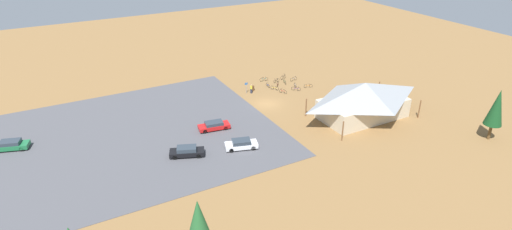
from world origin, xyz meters
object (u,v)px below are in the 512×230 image
at_px(car_black_inner_stall, 187,151).
at_px(bicycle_teal_near_sign, 264,79).
at_px(bike_pavilion, 364,98).
at_px(bicycle_yellow_trailside, 275,88).
at_px(bicycle_red_back_row, 283,91).
at_px(bicycle_orange_lone_east, 308,86).
at_px(car_green_near_entry, 11,145).
at_px(car_white_back_corner, 241,144).
at_px(bicycle_red_edge_north, 278,84).
at_px(lot_sign, 246,86).
at_px(trash_bin, 253,88).
at_px(bicycle_black_yard_right, 283,77).
at_px(bicycle_green_yard_left, 285,82).
at_px(bicycle_silver_yard_front, 294,79).
at_px(pine_midwest, 497,108).
at_px(visitor_near_lot, 251,89).
at_px(bicycle_blue_mid_cluster, 268,85).
at_px(bicycle_white_yard_center, 295,85).
at_px(car_red_aisle_side, 214,126).
at_px(pine_far_east, 199,223).
at_px(bicycle_purple_lone_west, 296,89).
at_px(bicycle_black_by_bin, 276,81).

bearing_deg(car_black_inner_stall, bicycle_teal_near_sign, -139.88).
distance_m(bike_pavilion, bicycle_yellow_trailside, 18.18).
relative_size(bicycle_red_back_row, bicycle_orange_lone_east, 0.91).
xyz_separation_m(car_green_near_entry, car_white_back_corner, (-28.54, 15.25, -0.00)).
relative_size(bicycle_orange_lone_east, bicycle_red_edge_north, 1.29).
distance_m(lot_sign, bicycle_red_edge_north, 7.02).
bearing_deg(car_green_near_entry, bike_pavilion, 162.83).
distance_m(bicycle_yellow_trailside, car_white_back_corner, 22.41).
distance_m(trash_bin, bicycle_black_yard_right, 8.56).
bearing_deg(car_white_back_corner, bicycle_green_yard_left, -135.70).
bearing_deg(bicycle_orange_lone_east, bicycle_black_yard_right, -74.73).
xyz_separation_m(bicycle_silver_yard_front, car_green_near_entry, (49.55, 3.39, 0.36)).
distance_m(bicycle_red_back_row, bicycle_black_yard_right, 7.38).
height_order(pine_midwest, visitor_near_lot, pine_midwest).
distance_m(bicycle_green_yard_left, car_black_inner_stall, 30.79).
relative_size(bicycle_green_yard_left, bicycle_teal_near_sign, 0.90).
relative_size(bicycle_blue_mid_cluster, car_white_back_corner, 0.33).
height_order(bicycle_green_yard_left, car_black_inner_stall, car_black_inner_stall).
distance_m(bike_pavilion, bicycle_green_yard_left, 18.99).
xyz_separation_m(bicycle_blue_mid_cluster, car_black_inner_stall, (22.28, 16.42, 0.39)).
relative_size(bike_pavilion, bicycle_white_yard_center, 9.86).
distance_m(bicycle_teal_near_sign, car_red_aisle_side, 21.99).
height_order(car_red_aisle_side, car_white_back_corner, car_white_back_corner).
height_order(lot_sign, pine_far_east, pine_far_east).
distance_m(bicycle_white_yard_center, bicycle_purple_lone_west, 1.73).
distance_m(bicycle_blue_mid_cluster, car_green_near_entry, 43.49).
height_order(bicycle_black_by_bin, car_white_back_corner, car_white_back_corner).
xyz_separation_m(bike_pavilion, pine_midwest, (-11.44, 14.59, 1.75)).
bearing_deg(car_black_inner_stall, car_green_near_entry, -32.57).
distance_m(bicycle_green_yard_left, bicycle_orange_lone_east, 4.79).
distance_m(bicycle_orange_lone_east, car_green_near_entry, 50.00).
distance_m(bicycle_white_yard_center, bicycle_orange_lone_east, 2.44).
bearing_deg(bike_pavilion, car_black_inner_stall, -4.06).
bearing_deg(bicycle_red_edge_north, pine_far_east, 49.72).
height_order(pine_far_east, bicycle_black_yard_right, pine_far_east).
xyz_separation_m(bicycle_green_yard_left, car_green_near_entry, (47.16, 2.92, 0.38)).
distance_m(pine_midwest, bicycle_red_edge_north, 36.88).
height_order(bicycle_orange_lone_east, bicycle_black_yard_right, bicycle_black_yard_right).
relative_size(bicycle_black_by_bin, car_white_back_corner, 0.32).
distance_m(bicycle_black_by_bin, bicycle_black_yard_right, 2.38).
relative_size(trash_bin, car_black_inner_stall, 0.18).
relative_size(pine_midwest, bicycle_silver_yard_front, 4.66).
bearing_deg(bicycle_black_by_bin, bicycle_blue_mid_cluster, 26.26).
xyz_separation_m(bicycle_blue_mid_cluster, bicycle_red_edge_north, (-1.90, 0.46, 0.01)).
distance_m(bicycle_red_edge_north, car_white_back_corner, 24.39).
height_order(bicycle_black_yard_right, visitor_near_lot, visitor_near_lot).
bearing_deg(bike_pavilion, bicycle_white_yard_center, -81.51).
bearing_deg(pine_midwest, bicycle_yellow_trailside, -60.09).
bearing_deg(bicycle_silver_yard_front, car_white_back_corner, 41.59).
height_order(pine_far_east, bicycle_red_edge_north, pine_far_east).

